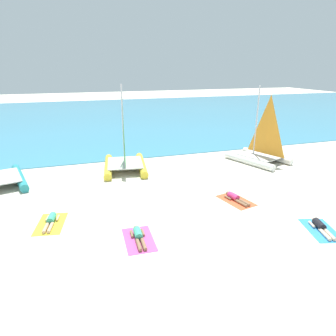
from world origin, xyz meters
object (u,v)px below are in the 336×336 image
sunbather_leftmost (51,220)px  sunbather_center_left (139,236)px  sailboat_yellow (125,158)px  towel_center_right (236,201)px  sailboat_white (260,151)px  towel_center_left (139,240)px  towel_leftmost (51,224)px  towel_rightmost (321,230)px  sunbather_center_right (235,198)px  sunbather_rightmost (321,227)px

sunbather_leftmost → sunbather_center_left: same height
sailboat_yellow → towel_center_right: (4.40, -6.32, -0.79)m
sailboat_white → towel_center_left: sailboat_white is taller
sailboat_white → towel_leftmost: size_ratio=2.70×
towel_center_right → towel_rightmost: same height
sailboat_white → sunbather_leftmost: size_ratio=3.28×
sailboat_white → sunbather_center_right: (-4.79, -5.11, -0.63)m
towel_center_right → sailboat_white: bearing=47.3°
towel_leftmost → sunbather_center_right: (8.63, -0.29, 0.13)m
towel_leftmost → sunbather_center_right: bearing=-1.9°
sailboat_yellow → towel_rightmost: 11.73m
sunbather_leftmost → towel_rightmost: sunbather_leftmost is taller
sunbather_center_left → sunbather_rightmost: same height
sunbather_center_right → sunbather_rightmost: bearing=-74.4°
sunbather_center_right → towel_center_left: bearing=-171.3°
towel_leftmost → towel_rightmost: 11.21m
towel_leftmost → towel_rightmost: same height
towel_center_right → sunbather_center_right: bearing=102.3°
sunbather_rightmost → towel_center_left: bearing=-175.7°
sunbather_center_left → sunbather_rightmost: 7.40m
towel_center_right → sunbather_rightmost: bearing=-61.8°
sunbather_center_left → sunbather_center_right: same height
sailboat_white → sunbather_rightmost: bearing=-128.9°
sunbather_center_right → towel_leftmost: bearing=165.8°
sunbather_center_left → sunbather_rightmost: bearing=-10.0°
towel_center_left → towel_rightmost: size_ratio=1.00×
sailboat_yellow → sailboat_white: sailboat_yellow is taller
sunbather_center_left → sailboat_yellow: bearing=85.8°
sunbather_rightmost → sunbather_center_left: bearing=-176.2°
sailboat_white → towel_leftmost: 14.28m
towel_leftmost → towel_center_right: size_ratio=1.00×
towel_center_left → sunbather_center_right: 5.72m
sunbather_leftmost → towel_center_right: size_ratio=0.82×
towel_center_right → towel_rightmost: (1.86, -3.57, 0.00)m
sunbather_leftmost → sunbather_rightmost: same height
sailboat_white → sunbather_center_right: bearing=-153.6°
towel_leftmost → towel_center_left: (3.29, -2.34, 0.00)m
sailboat_yellow → sunbather_center_right: 7.67m
towel_leftmost → sunbather_leftmost: 0.14m
sunbather_leftmost → sunbather_rightmost: 11.22m
sailboat_white → towel_leftmost: bearing=179.3°
sunbather_leftmost → sunbather_center_right: size_ratio=1.00×
towel_center_left → sunbather_center_left: size_ratio=1.21×
towel_leftmost → sunbather_center_left: 4.00m
sailboat_white → towel_center_right: (-4.78, -5.18, -0.76)m
towel_center_left → sunbather_center_right: size_ratio=1.22×
towel_center_right → towel_leftmost: bearing=177.7°
sunbather_center_right → sunbather_rightmost: same height
sunbather_leftmost → sunbather_center_left: 4.03m
sunbather_center_left → sunbather_rightmost: size_ratio=1.01×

